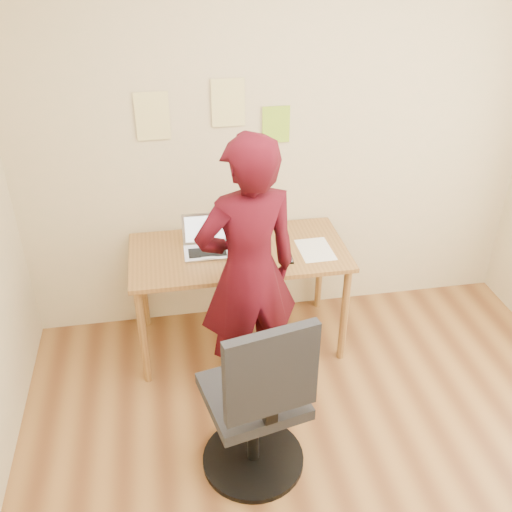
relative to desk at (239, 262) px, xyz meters
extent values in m
cube|color=brown|center=(0.34, -1.38, -0.67)|extent=(3.50, 3.50, 0.04)
cube|color=beige|center=(0.34, 0.39, 0.70)|extent=(3.50, 0.04, 2.70)
cube|color=olive|center=(0.00, 0.00, 0.07)|extent=(1.40, 0.70, 0.03)
cylinder|color=olive|center=(-0.65, -0.30, -0.30)|extent=(0.05, 0.05, 0.71)
cylinder|color=olive|center=(0.65, -0.30, -0.30)|extent=(0.05, 0.05, 0.71)
cylinder|color=olive|center=(-0.65, 0.30, -0.30)|extent=(0.05, 0.05, 0.71)
cylinder|color=olive|center=(0.65, 0.30, -0.30)|extent=(0.05, 0.05, 0.71)
cube|color=#ADADB4|center=(-0.20, 0.00, 0.09)|extent=(0.30, 0.21, 0.01)
cube|color=black|center=(-0.20, 0.00, 0.10)|extent=(0.24, 0.12, 0.00)
cube|color=#ADADB4|center=(-0.20, 0.13, 0.20)|extent=(0.29, 0.07, 0.20)
cube|color=white|center=(-0.20, 0.13, 0.20)|extent=(0.26, 0.05, 0.16)
cube|color=white|center=(0.49, -0.08, 0.09)|extent=(0.22, 0.30, 0.00)
cube|color=black|center=(0.29, -0.16, 0.09)|extent=(0.07, 0.13, 0.01)
cube|color=#3F4C59|center=(0.29, -0.16, 0.10)|extent=(0.06, 0.10, 0.00)
cube|color=#EADE8C|center=(-0.47, 0.36, 0.89)|extent=(0.21, 0.00, 0.30)
cube|color=#EADE8C|center=(0.00, 0.36, 0.95)|extent=(0.21, 0.00, 0.30)
cube|color=#96CB2D|center=(0.31, 0.36, 0.79)|extent=(0.18, 0.00, 0.24)
cube|color=black|center=(-0.09, -1.05, -0.16)|extent=(0.56, 0.56, 0.06)
cube|color=black|center=(-0.04, -1.27, 0.19)|extent=(0.45, 0.15, 0.47)
cube|color=black|center=(-0.04, -1.26, -0.06)|extent=(0.07, 0.06, 0.13)
cylinder|color=black|center=(-0.09, -1.05, -0.42)|extent=(0.06, 0.06, 0.47)
cylinder|color=black|center=(-0.09, -1.05, -0.64)|extent=(0.56, 0.56, 0.03)
imported|color=#3E0811|center=(-0.01, -0.43, 0.19)|extent=(0.68, 0.52, 1.69)
camera|label=1|loc=(-0.44, -3.14, 1.97)|focal=40.00mm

